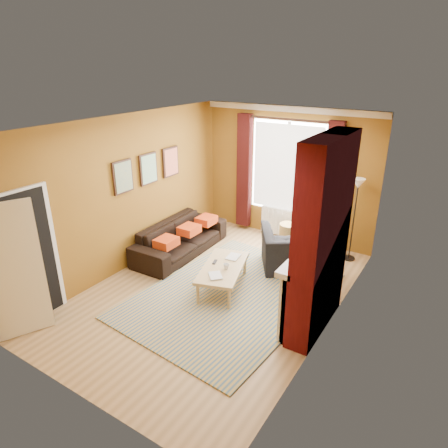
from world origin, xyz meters
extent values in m
plane|color=olive|center=(0.00, 0.00, 0.00)|extent=(5.50, 5.50, 0.00)
cube|color=brown|center=(0.00, 2.75, 1.40)|extent=(3.80, 0.02, 2.80)
cube|color=brown|center=(0.00, -2.75, 1.40)|extent=(3.80, 0.02, 2.80)
cube|color=brown|center=(1.90, 0.00, 1.40)|extent=(0.02, 5.50, 2.80)
cube|color=brown|center=(-1.90, 0.00, 1.40)|extent=(0.02, 5.50, 2.80)
cube|color=silver|center=(0.00, 0.00, 2.80)|extent=(3.80, 5.50, 0.01)
cube|color=#4C0A0E|center=(1.72, 0.00, 1.40)|extent=(0.35, 1.40, 2.80)
cube|color=silver|center=(1.53, 0.00, 0.55)|extent=(0.12, 1.30, 1.10)
cube|color=silver|center=(1.48, 0.00, 1.08)|extent=(0.22, 1.40, 0.08)
cube|color=silver|center=(1.51, -0.58, 0.52)|extent=(0.16, 0.14, 1.04)
cube|color=silver|center=(1.51, 0.58, 0.52)|extent=(0.16, 0.14, 1.04)
cube|color=black|center=(1.56, 0.00, 0.45)|extent=(0.06, 0.80, 0.90)
cube|color=black|center=(1.54, 0.00, 0.03)|extent=(0.20, 1.00, 0.06)
cube|color=silver|center=(1.49, -0.35, 1.20)|extent=(0.03, 0.12, 0.16)
cube|color=#311C13|center=(1.49, -0.10, 1.19)|extent=(0.03, 0.10, 0.14)
cylinder|color=#311C13|center=(1.49, 0.15, 1.18)|extent=(0.10, 0.10, 0.12)
cube|color=#311C13|center=(1.53, 0.00, 1.85)|extent=(0.03, 0.60, 0.75)
cube|color=#B2953C|center=(1.51, 0.00, 1.85)|extent=(0.01, 0.52, 0.66)
cube|color=silver|center=(0.00, 2.71, 2.74)|extent=(3.80, 0.08, 0.12)
cube|color=white|center=(0.00, 2.72, 1.55)|extent=(1.60, 0.04, 1.90)
cube|color=white|center=(0.00, 2.68, 1.55)|extent=(1.50, 0.02, 1.80)
cube|color=silver|center=(0.00, 2.70, 1.55)|extent=(0.06, 0.04, 1.90)
cube|color=#370D0C|center=(-0.98, 2.63, 1.35)|extent=(0.30, 0.16, 2.50)
cube|color=#370D0C|center=(0.98, 2.63, 1.35)|extent=(0.30, 0.16, 2.50)
cylinder|color=#311C13|center=(0.00, 2.63, 2.55)|extent=(2.30, 0.05, 0.05)
cube|color=silver|center=(0.00, 2.65, 0.35)|extent=(1.00, 0.10, 0.60)
cube|color=silver|center=(-0.45, 2.59, 0.35)|extent=(0.04, 0.03, 0.56)
cube|color=silver|center=(-0.34, 2.59, 0.35)|extent=(0.04, 0.03, 0.56)
cube|color=silver|center=(-0.23, 2.59, 0.35)|extent=(0.04, 0.03, 0.56)
cube|color=silver|center=(-0.12, 2.59, 0.35)|extent=(0.04, 0.03, 0.56)
cube|color=silver|center=(-0.01, 2.59, 0.35)|extent=(0.04, 0.03, 0.56)
cube|color=silver|center=(0.10, 2.59, 0.35)|extent=(0.04, 0.03, 0.56)
cube|color=silver|center=(0.21, 2.59, 0.35)|extent=(0.04, 0.03, 0.56)
cube|color=silver|center=(0.32, 2.59, 0.35)|extent=(0.04, 0.03, 0.56)
cube|color=silver|center=(0.43, 2.59, 0.35)|extent=(0.04, 0.03, 0.56)
cube|color=#311C13|center=(-1.87, -0.10, 1.75)|extent=(0.04, 0.44, 0.58)
cube|color=gold|center=(-1.84, -0.10, 1.75)|extent=(0.01, 0.38, 0.52)
cube|color=#311C13|center=(-1.87, 0.55, 1.75)|extent=(0.04, 0.44, 0.58)
cube|color=#31956D|center=(-1.84, 0.55, 1.75)|extent=(0.01, 0.38, 0.52)
cube|color=#311C13|center=(-1.87, 1.20, 1.75)|extent=(0.04, 0.44, 0.58)
cube|color=#DB364F|center=(-1.84, 1.20, 1.75)|extent=(0.01, 0.38, 0.52)
cube|color=silver|center=(-1.88, -2.05, 1.00)|extent=(0.05, 0.94, 2.06)
cube|color=black|center=(-1.85, -2.05, 1.00)|extent=(0.02, 0.80, 1.98)
cube|color=silver|center=(-1.68, -2.41, 1.00)|extent=(0.37, 0.74, 1.98)
imported|color=#3A6A2F|center=(1.49, 0.45, 1.26)|extent=(0.14, 0.10, 0.27)
cube|color=#BC370F|center=(-1.27, 0.25, 0.50)|extent=(0.34, 0.40, 0.16)
cube|color=#BC370F|center=(-1.27, 0.95, 0.50)|extent=(0.34, 0.40, 0.16)
cube|color=#BC370F|center=(-1.27, 1.55, 0.50)|extent=(0.34, 0.40, 0.16)
cube|color=#2E5781|center=(0.28, 0.03, 0.01)|extent=(2.83, 3.73, 0.02)
imported|color=black|center=(-1.42, 0.85, 0.32)|extent=(0.91, 2.22, 0.64)
imported|color=black|center=(0.79, 1.44, 0.39)|extent=(1.57, 1.52, 0.78)
cube|color=tan|center=(0.04, 0.14, 0.40)|extent=(1.00, 1.42, 0.05)
cylinder|color=tan|center=(-0.03, -0.48, 0.19)|extent=(0.07, 0.07, 0.37)
cylinder|color=tan|center=(0.46, -0.33, 0.19)|extent=(0.07, 0.07, 0.37)
cylinder|color=tan|center=(-0.37, 0.62, 0.19)|extent=(0.07, 0.07, 0.37)
cylinder|color=tan|center=(0.12, 0.77, 0.19)|extent=(0.07, 0.07, 0.37)
cylinder|color=#A38347|center=(0.29, 2.31, 0.25)|extent=(0.42, 0.42, 0.49)
cylinder|color=black|center=(1.55, 2.40, 0.02)|extent=(0.28, 0.28, 0.03)
cylinder|color=black|center=(1.55, 2.40, 0.78)|extent=(0.03, 0.03, 1.50)
cone|color=beige|center=(1.55, 2.40, 1.54)|extent=(0.28, 0.28, 0.18)
imported|color=#999999|center=(0.05, -0.28, 0.44)|extent=(0.33, 0.33, 0.02)
imported|color=#999999|center=(-0.08, 0.50, 0.44)|extent=(0.24, 0.31, 0.02)
imported|color=#999999|center=(0.14, 0.10, 0.47)|extent=(0.12, 0.12, 0.09)
cube|color=#262628|center=(-0.15, 0.18, 0.44)|extent=(0.09, 0.16, 0.02)
camera|label=1|loc=(3.23, -4.84, 3.64)|focal=32.00mm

